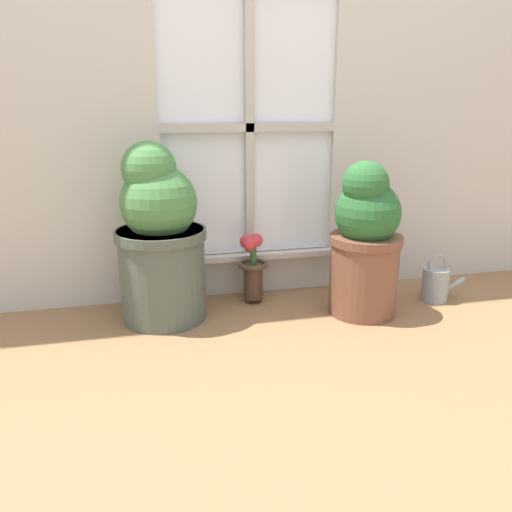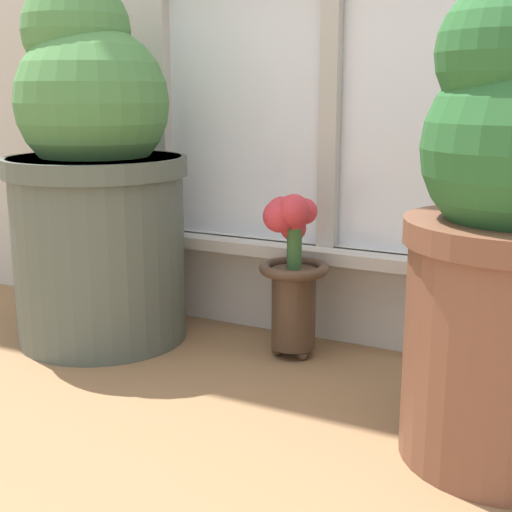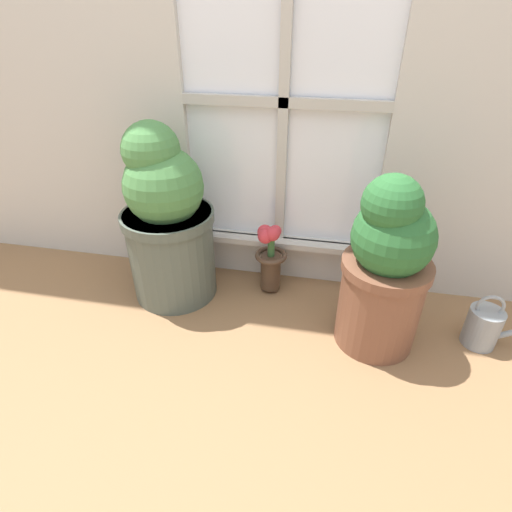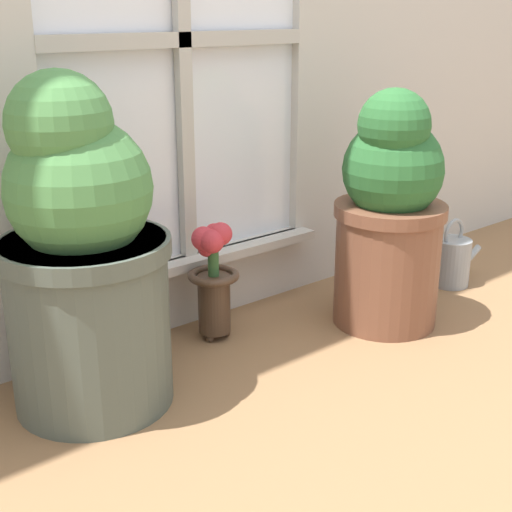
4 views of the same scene
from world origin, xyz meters
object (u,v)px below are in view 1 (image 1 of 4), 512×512
Objects in this scene: potted_plant_left at (160,239)px; flower_vase at (253,263)px; potted_plant_right at (365,242)px; watering_can at (435,284)px.

flower_vase is at bearing 12.16° from potted_plant_left.
potted_plant_right is 0.43m from watering_can.
flower_vase is at bearing 152.61° from potted_plant_right.
flower_vase is 1.48× the size of watering_can.
potted_plant_right is at bearing -9.33° from potted_plant_left.
potted_plant_left is 1.12× the size of potted_plant_right.
potted_plant_left is 0.80m from potted_plant_right.
potted_plant_left is 0.42m from flower_vase.
potted_plant_left is at bearing -167.84° from flower_vase.
potted_plant_left is at bearing 170.67° from potted_plant_right.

